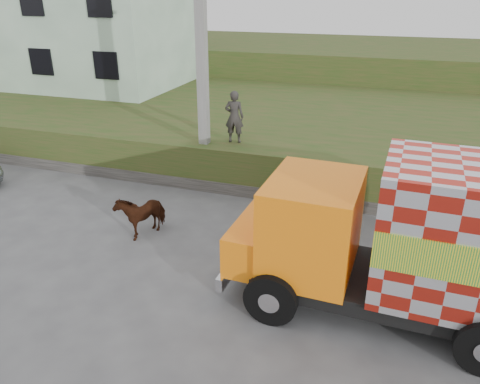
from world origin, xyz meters
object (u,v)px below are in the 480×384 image
(cargo_truck, at_px, (446,246))
(utility_pole, at_px, (202,65))
(cow, at_px, (141,213))
(pedestrian, at_px, (234,117))

(cargo_truck, bearing_deg, utility_pole, 145.86)
(cargo_truck, height_order, cow, cargo_truck)
(cargo_truck, xyz_separation_m, cow, (-7.53, 1.46, -1.17))
(cow, relative_size, pedestrian, 0.82)
(utility_pole, relative_size, cargo_truck, 1.03)
(utility_pole, bearing_deg, cow, -95.13)
(pedestrian, bearing_deg, utility_pole, 18.43)
(utility_pole, distance_m, cow, 5.16)
(cow, bearing_deg, pedestrian, 93.59)
(cargo_truck, bearing_deg, cow, 171.07)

